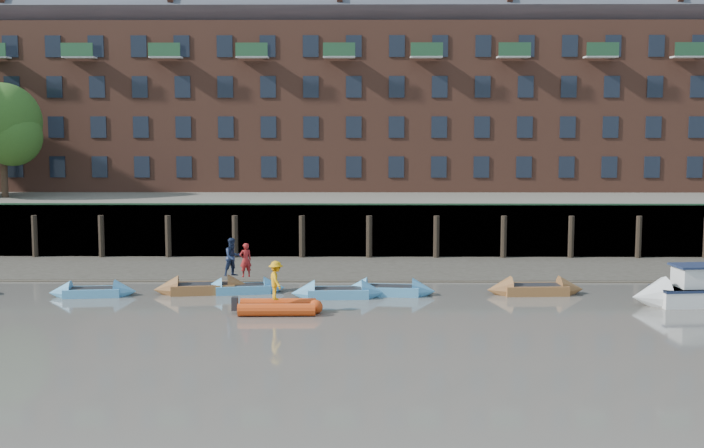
{
  "coord_description": "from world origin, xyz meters",
  "views": [
    {
      "loc": [
        1.49,
        -30.27,
        7.97
      ],
      "look_at": [
        1.07,
        12.0,
        3.2
      ],
      "focal_mm": 45.0,
      "sensor_mm": 36.0,
      "label": 1
    }
  ],
  "objects_px": {
    "rowboat_1": "(93,292)",
    "rowboat_3": "(243,289)",
    "rowboat_2": "(203,288)",
    "rowboat_6": "(535,289)",
    "person_rower_b": "(233,257)",
    "rib_tender": "(281,307)",
    "motor_launch": "(685,292)",
    "person_rower_a": "(246,260)",
    "rowboat_4": "(338,293)",
    "person_rib_crew": "(276,280)",
    "rowboat_5": "(389,290)"
  },
  "relations": [
    {
      "from": "rowboat_5",
      "to": "person_rower_a",
      "type": "distance_m",
      "value": 6.97
    },
    {
      "from": "rowboat_3",
      "to": "person_rower_a",
      "type": "xyz_separation_m",
      "value": [
        0.14,
        0.02,
        1.38
      ]
    },
    {
      "from": "rowboat_2",
      "to": "rowboat_3",
      "type": "height_order",
      "value": "rowboat_2"
    },
    {
      "from": "rowboat_3",
      "to": "rowboat_6",
      "type": "xyz_separation_m",
      "value": [
        13.85,
        -0.21,
        0.03
      ]
    },
    {
      "from": "rowboat_5",
      "to": "rowboat_4",
      "type": "bearing_deg",
      "value": -159.45
    },
    {
      "from": "rowboat_4",
      "to": "person_rower_b",
      "type": "height_order",
      "value": "person_rower_b"
    },
    {
      "from": "motor_launch",
      "to": "person_rower_a",
      "type": "relative_size",
      "value": 3.54
    },
    {
      "from": "rowboat_2",
      "to": "person_rower_b",
      "type": "bearing_deg",
      "value": 3.86
    },
    {
      "from": "person_rower_a",
      "to": "person_rib_crew",
      "type": "xyz_separation_m",
      "value": [
        1.87,
        -4.45,
        -0.18
      ]
    },
    {
      "from": "rowboat_6",
      "to": "rowboat_5",
      "type": "bearing_deg",
      "value": 178.67
    },
    {
      "from": "rowboat_4",
      "to": "person_rower_a",
      "type": "distance_m",
      "value": 4.75
    },
    {
      "from": "person_rower_b",
      "to": "person_rib_crew",
      "type": "distance_m",
      "value": 5.27
    },
    {
      "from": "rowboat_5",
      "to": "motor_launch",
      "type": "height_order",
      "value": "motor_launch"
    },
    {
      "from": "rowboat_2",
      "to": "person_rower_a",
      "type": "bearing_deg",
      "value": -4.86
    },
    {
      "from": "rowboat_2",
      "to": "person_rib_crew",
      "type": "relative_size",
      "value": 2.88
    },
    {
      "from": "person_rower_b",
      "to": "rib_tender",
      "type": "bearing_deg",
      "value": -96.6
    },
    {
      "from": "rowboat_3",
      "to": "person_rower_a",
      "type": "distance_m",
      "value": 1.39
    },
    {
      "from": "rowboat_5",
      "to": "rowboat_6",
      "type": "distance_m",
      "value": 6.89
    },
    {
      "from": "person_rower_a",
      "to": "rib_tender",
      "type": "bearing_deg",
      "value": 87.3
    },
    {
      "from": "rowboat_2",
      "to": "rowboat_6",
      "type": "height_order",
      "value": "rowboat_2"
    },
    {
      "from": "rowboat_5",
      "to": "person_rib_crew",
      "type": "distance_m",
      "value": 6.49
    },
    {
      "from": "rib_tender",
      "to": "person_rower_b",
      "type": "height_order",
      "value": "person_rower_b"
    },
    {
      "from": "person_rib_crew",
      "to": "rowboat_1",
      "type": "bearing_deg",
      "value": 48.85
    },
    {
      "from": "rowboat_2",
      "to": "rowboat_4",
      "type": "relative_size",
      "value": 1.08
    },
    {
      "from": "rowboat_6",
      "to": "rib_tender",
      "type": "height_order",
      "value": "rowboat_6"
    },
    {
      "from": "person_rower_b",
      "to": "rowboat_4",
      "type": "bearing_deg",
      "value": -50.57
    },
    {
      "from": "rowboat_5",
      "to": "rib_tender",
      "type": "height_order",
      "value": "rowboat_5"
    },
    {
      "from": "rib_tender",
      "to": "person_rower_b",
      "type": "relative_size",
      "value": 1.95
    },
    {
      "from": "rowboat_1",
      "to": "rowboat_3",
      "type": "bearing_deg",
      "value": 0.81
    },
    {
      "from": "motor_launch",
      "to": "person_rower_a",
      "type": "height_order",
      "value": "person_rower_a"
    },
    {
      "from": "rowboat_2",
      "to": "person_rib_crew",
      "type": "distance_m",
      "value": 5.93
    },
    {
      "from": "rib_tender",
      "to": "person_rib_crew",
      "type": "relative_size",
      "value": 2.17
    },
    {
      "from": "rowboat_3",
      "to": "rib_tender",
      "type": "xyz_separation_m",
      "value": [
        2.22,
        -4.51,
        0.06
      ]
    },
    {
      "from": "rowboat_1",
      "to": "rowboat_2",
      "type": "relative_size",
      "value": 0.86
    },
    {
      "from": "rowboat_4",
      "to": "person_rower_b",
      "type": "xyz_separation_m",
      "value": [
        -5.05,
        1.26,
        1.48
      ]
    },
    {
      "from": "rowboat_3",
      "to": "rowboat_2",
      "type": "bearing_deg",
      "value": 173.08
    },
    {
      "from": "rowboat_3",
      "to": "rowboat_6",
      "type": "relative_size",
      "value": 0.89
    },
    {
      "from": "rowboat_3",
      "to": "person_rower_b",
      "type": "bearing_deg",
      "value": 148.05
    },
    {
      "from": "rowboat_1",
      "to": "person_rower_a",
      "type": "relative_size",
      "value": 2.53
    },
    {
      "from": "rowboat_4",
      "to": "motor_launch",
      "type": "bearing_deg",
      "value": -8.96
    },
    {
      "from": "person_rower_a",
      "to": "person_rower_b",
      "type": "relative_size",
      "value": 0.88
    },
    {
      "from": "rowboat_4",
      "to": "rib_tender",
      "type": "xyz_separation_m",
      "value": [
        -2.34,
        -3.44,
        0.05
      ]
    },
    {
      "from": "rib_tender",
      "to": "rowboat_2",
      "type": "bearing_deg",
      "value": 131.19
    },
    {
      "from": "person_rower_b",
      "to": "rowboat_3",
      "type": "bearing_deg",
      "value": -58.15
    },
    {
      "from": "motor_launch",
      "to": "person_rower_b",
      "type": "distance_m",
      "value": 20.74
    },
    {
      "from": "person_rower_b",
      "to": "rowboat_5",
      "type": "bearing_deg",
      "value": -41.27
    },
    {
      "from": "rib_tender",
      "to": "person_rib_crew",
      "type": "xyz_separation_m",
      "value": [
        -0.21,
        0.08,
        1.14
      ]
    },
    {
      "from": "rowboat_5",
      "to": "motor_launch",
      "type": "relative_size",
      "value": 0.77
    },
    {
      "from": "rowboat_1",
      "to": "person_rib_crew",
      "type": "relative_size",
      "value": 2.47
    },
    {
      "from": "rowboat_4",
      "to": "motor_launch",
      "type": "distance_m",
      "value": 15.54
    }
  ]
}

